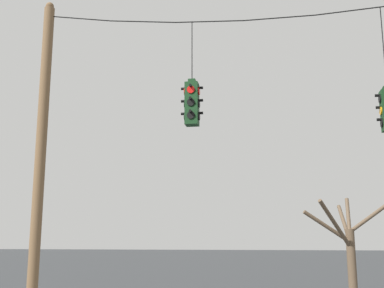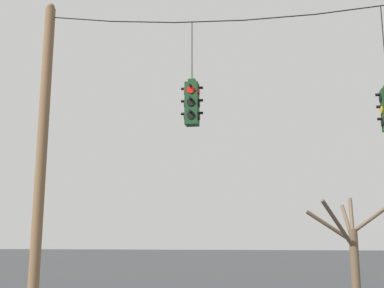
{
  "view_description": "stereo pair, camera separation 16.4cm",
  "coord_description": "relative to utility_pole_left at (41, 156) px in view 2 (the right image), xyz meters",
  "views": [
    {
      "loc": [
        -0.25,
        -12.0,
        2.23
      ],
      "look_at": [
        -2.33,
        -0.06,
        4.66
      ],
      "focal_mm": 45.0,
      "sensor_mm": 36.0,
      "label": 1
    },
    {
      "loc": [
        -0.09,
        -11.97,
        2.23
      ],
      "look_at": [
        -2.33,
        -0.06,
        4.66
      ],
      "focal_mm": 45.0,
      "sensor_mm": 36.0,
      "label": 2
    }
  ],
  "objects": [
    {
      "name": "span_wire",
      "position": [
        6.5,
        0.0,
        3.68
      ],
      "size": [
        13.01,
        0.03,
        0.63
      ],
      "color": "black"
    },
    {
      "name": "traffic_light_over_intersection",
      "position": [
        4.17,
        0.0,
        1.27
      ],
      "size": [
        0.58,
        0.58,
        2.87
      ],
      "color": "#143819"
    },
    {
      "name": "utility_pole_left",
      "position": [
        0.0,
        0.0,
        0.0
      ],
      "size": [
        0.29,
        0.29,
        8.97
      ],
      "color": "brown",
      "rests_on": "ground_plane"
    },
    {
      "name": "bare_tree",
      "position": [
        9.03,
        8.06,
        -2.37
      ],
      "size": [
        3.97,
        3.72,
        4.07
      ],
      "color": "brown",
      "rests_on": "ground_plane"
    }
  ]
}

